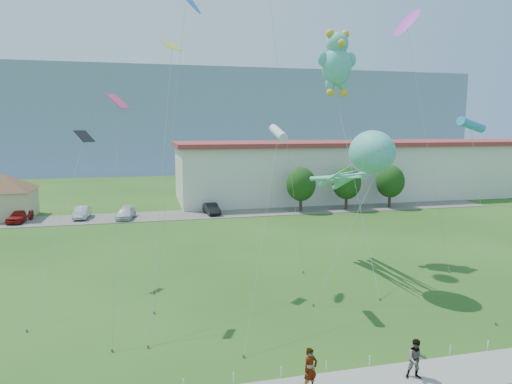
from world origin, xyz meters
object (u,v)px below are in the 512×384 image
at_px(warehouse, 380,168).
at_px(pedestrian_left, 310,369).
at_px(parked_car_black, 211,209).
at_px(parked_car_white, 126,213).
at_px(octopus_kite, 361,164).
at_px(pedestrian_right, 417,359).
at_px(pavilion, 3,192).
at_px(teddy_bear_kite, 337,62).
at_px(parked_car_red, 20,216).
at_px(parked_car_silver, 82,212).

bearing_deg(warehouse, pedestrian_left, -121.20).
relative_size(warehouse, parked_car_black, 15.64).
relative_size(parked_car_white, octopus_kite, 0.42).
bearing_deg(warehouse, parked_car_black, -161.01).
bearing_deg(pedestrian_left, warehouse, 42.15).
bearing_deg(pedestrian_left, pedestrian_right, -19.52).
xyz_separation_m(pavilion, pedestrian_right, (26.31, -40.76, -2.09)).
relative_size(warehouse, teddy_bear_kite, 3.45).
height_order(pedestrian_left, teddy_bear_kite, teddy_bear_kite).
bearing_deg(warehouse, parked_car_red, -169.40).
distance_m(pavilion, pedestrian_left, 46.08).
height_order(pedestrian_right, teddy_bear_kite, teddy_bear_kite).
bearing_deg(parked_car_black, parked_car_red, 172.99).
height_order(warehouse, octopus_kite, octopus_kite).
bearing_deg(pedestrian_left, parked_car_black, 71.32).
bearing_deg(teddy_bear_kite, parked_car_white, 132.48).
xyz_separation_m(parked_car_red, parked_car_black, (20.88, -0.31, -0.05)).
relative_size(warehouse, parked_car_red, 14.99).
height_order(pedestrian_right, parked_car_red, pedestrian_right).
bearing_deg(parked_car_white, pavilion, 174.08).
bearing_deg(teddy_bear_kite, pedestrian_right, -102.63).
height_order(pedestrian_left, pedestrian_right, pedestrian_left).
xyz_separation_m(pedestrian_right, teddy_bear_kite, (4.12, 18.41, 14.36)).
distance_m(parked_car_red, parked_car_white, 11.13).
relative_size(pavilion, parked_car_white, 2.20).
height_order(parked_car_red, parked_car_black, parked_car_red).
height_order(pavilion, parked_car_silver, pavilion).
bearing_deg(octopus_kite, parked_car_red, 136.37).
distance_m(parked_car_black, teddy_bear_kite, 25.12).
xyz_separation_m(parked_car_silver, parked_car_white, (4.79, -1.32, -0.05)).
distance_m(pedestrian_right, parked_car_black, 37.65).
relative_size(warehouse, pedestrian_right, 36.76).
xyz_separation_m(pedestrian_left, parked_car_silver, (-13.24, 38.14, -0.23)).
relative_size(pavilion, teddy_bear_kite, 0.52).
bearing_deg(octopus_kite, pedestrian_left, -123.27).
bearing_deg(octopus_kite, warehouse, 59.51).
xyz_separation_m(pavilion, parked_car_white, (13.36, -3.72, -2.36)).
bearing_deg(parked_car_red, octopus_kite, -33.58).
distance_m(pedestrian_left, teddy_bear_kite, 24.70).
relative_size(pedestrian_right, parked_car_white, 0.40).
bearing_deg(parked_car_white, pedestrian_left, -67.45).
bearing_deg(parked_car_red, parked_car_silver, 14.91).
distance_m(pedestrian_left, octopus_kite, 15.59).
distance_m(pedestrian_right, octopus_kite, 14.14).
bearing_deg(parked_car_black, teddy_bear_kite, -75.27).
height_order(pedestrian_right, parked_car_white, pedestrian_right).
relative_size(parked_car_white, teddy_bear_kite, 0.24).
distance_m(parked_car_silver, octopus_kite, 34.48).
relative_size(parked_car_black, octopus_kite, 0.39).
height_order(pedestrian_left, parked_car_white, pedestrian_left).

